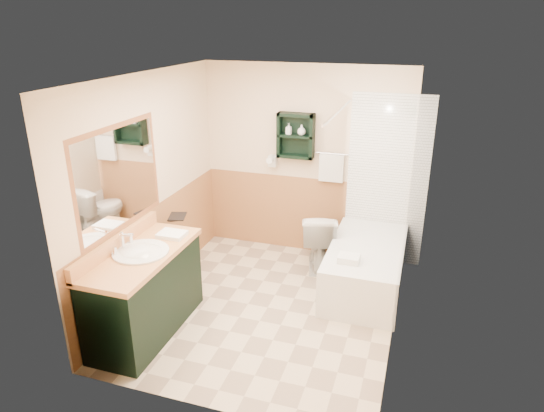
{
  "coord_description": "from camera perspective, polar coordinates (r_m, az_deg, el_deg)",
  "views": [
    {
      "loc": [
        1.4,
        -4.2,
        2.89
      ],
      "look_at": [
        -0.02,
        0.2,
        1.09
      ],
      "focal_mm": 32.0,
      "sensor_mm": 36.0,
      "label": 1
    }
  ],
  "objects": [
    {
      "name": "floor",
      "position": [
        5.28,
        -0.52,
        -11.85
      ],
      "size": [
        3.0,
        3.0,
        0.0
      ],
      "primitive_type": "plane",
      "color": "beige",
      "rests_on": "ground"
    },
    {
      "name": "back_wall",
      "position": [
        6.13,
        3.93,
        5.23
      ],
      "size": [
        2.6,
        0.04,
        2.4
      ],
      "primitive_type": "cube",
      "color": "#FAE8C3",
      "rests_on": "ground"
    },
    {
      "name": "left_wall",
      "position": [
        5.28,
        -14.3,
        1.95
      ],
      "size": [
        0.04,
        3.0,
        2.4
      ],
      "primitive_type": "cube",
      "color": "#FAE8C3",
      "rests_on": "ground"
    },
    {
      "name": "right_wall",
      "position": [
        4.53,
        15.51,
        -1.43
      ],
      "size": [
        0.04,
        3.0,
        2.4
      ],
      "primitive_type": "cube",
      "color": "#FAE8C3",
      "rests_on": "ground"
    },
    {
      "name": "ceiling",
      "position": [
        4.45,
        -0.62,
        15.24
      ],
      "size": [
        2.6,
        3.0,
        0.04
      ],
      "primitive_type": "cube",
      "color": "white",
      "rests_on": "back_wall"
    },
    {
      "name": "wainscot_left",
      "position": [
        5.53,
        -13.34,
        -4.95
      ],
      "size": [
        2.98,
        2.98,
        1.0
      ],
      "primitive_type": null,
      "color": "#C1804E",
      "rests_on": "left_wall"
    },
    {
      "name": "wainscot_back",
      "position": [
        6.32,
        3.69,
        -0.97
      ],
      "size": [
        2.58,
        2.58,
        1.0
      ],
      "primitive_type": null,
      "color": "#C1804E",
      "rests_on": "back_wall"
    },
    {
      "name": "mirror_frame",
      "position": [
        4.73,
        -17.55,
        3.2
      ],
      "size": [
        1.3,
        1.3,
        1.0
      ],
      "primitive_type": null,
      "color": "brown",
      "rests_on": "left_wall"
    },
    {
      "name": "mirror_glass",
      "position": [
        4.73,
        -17.5,
        3.19
      ],
      "size": [
        1.2,
        1.2,
        0.9
      ],
      "primitive_type": null,
      "color": "white",
      "rests_on": "left_wall"
    },
    {
      "name": "tile_right",
      "position": [
        5.28,
        15.39,
        0.11
      ],
      "size": [
        1.5,
        1.5,
        2.1
      ],
      "primitive_type": null,
      "color": "white",
      "rests_on": "right_wall"
    },
    {
      "name": "tile_back",
      "position": [
        5.98,
        13.37,
        2.77
      ],
      "size": [
        0.95,
        0.95,
        2.1
      ],
      "primitive_type": null,
      "color": "white",
      "rests_on": "back_wall"
    },
    {
      "name": "tile_accent",
      "position": [
        5.05,
        16.21,
        9.16
      ],
      "size": [
        1.5,
        1.5,
        0.1
      ],
      "primitive_type": null,
      "color": "#154A2C",
      "rests_on": "right_wall"
    },
    {
      "name": "wall_shelf",
      "position": [
        5.95,
        2.8,
        8.26
      ],
      "size": [
        0.45,
        0.15,
        0.55
      ],
      "primitive_type": "cube",
      "color": "black",
      "rests_on": "back_wall"
    },
    {
      "name": "hair_dryer",
      "position": [
        6.15,
        0.09,
        5.33
      ],
      "size": [
        0.1,
        0.24,
        0.18
      ],
      "primitive_type": null,
      "color": "white",
      "rests_on": "back_wall"
    },
    {
      "name": "towel_bar",
      "position": [
        5.95,
        7.09,
        6.13
      ],
      "size": [
        0.4,
        0.06,
        0.4
      ],
      "primitive_type": null,
      "color": "white",
      "rests_on": "back_wall"
    },
    {
      "name": "curtain_rod",
      "position": [
        5.1,
        7.89,
        11.06
      ],
      "size": [
        0.03,
        1.6,
        0.03
      ],
      "primitive_type": "cylinder",
      "rotation": [
        1.57,
        0.0,
        0.0
      ],
      "color": "silver",
      "rests_on": "back_wall"
    },
    {
      "name": "shower_curtain",
      "position": [
        5.48,
        7.78,
        2.59
      ],
      "size": [
        1.05,
        1.05,
        1.7
      ],
      "primitive_type": null,
      "color": "beige",
      "rests_on": "curtain_rod"
    },
    {
      "name": "vanity",
      "position": [
        4.88,
        -14.68,
        -9.8
      ],
      "size": [
        0.59,
        1.35,
        0.85
      ],
      "primitive_type": "cube",
      "color": "black",
      "rests_on": "ground"
    },
    {
      "name": "bathtub",
      "position": [
        5.59,
        10.94,
        -7.11
      ],
      "size": [
        0.8,
        1.5,
        0.53
      ],
      "primitive_type": "cube",
      "color": "silver",
      "rests_on": "ground"
    },
    {
      "name": "toilet",
      "position": [
        5.97,
        5.5,
        -3.93
      ],
      "size": [
        0.57,
        0.8,
        0.71
      ],
      "primitive_type": "imported",
      "rotation": [
        0.0,
        0.0,
        3.38
      ],
      "color": "silver",
      "rests_on": "ground"
    },
    {
      "name": "counter_towel",
      "position": [
        4.93,
        -11.68,
        -3.29
      ],
      "size": [
        0.26,
        0.21,
        0.04
      ],
      "primitive_type": "cube",
      "color": "white",
      "rests_on": "vanity"
    },
    {
      "name": "vanity_book",
      "position": [
        5.35,
        -12.1,
        -0.17
      ],
      "size": [
        0.18,
        0.08,
        0.24
      ],
      "primitive_type": "imported",
      "rotation": [
        0.0,
        0.0,
        0.31
      ],
      "color": "black",
      "rests_on": "vanity"
    },
    {
      "name": "tub_towel",
      "position": [
        5.09,
        9.02,
        -6.13
      ],
      "size": [
        0.22,
        0.18,
        0.07
      ],
      "primitive_type": "cube",
      "color": "white",
      "rests_on": "bathtub"
    },
    {
      "name": "soap_bottle_a",
      "position": [
        5.96,
        1.99,
        8.74
      ],
      "size": [
        0.07,
        0.14,
        0.06
      ],
      "primitive_type": "imported",
      "rotation": [
        0.0,
        0.0,
        -0.09
      ],
      "color": "silver",
      "rests_on": "wall_shelf"
    },
    {
      "name": "soap_bottle_b",
      "position": [
        5.92,
        3.49,
        8.81
      ],
      "size": [
        0.13,
        0.15,
        0.1
      ],
      "primitive_type": "imported",
      "rotation": [
        0.0,
        0.0,
        -0.3
      ],
      "color": "silver",
      "rests_on": "wall_shelf"
    }
  ]
}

